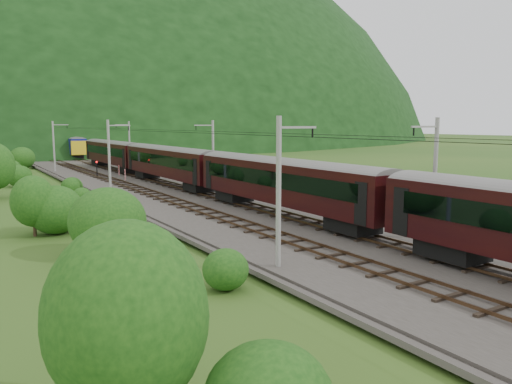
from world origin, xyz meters
TOP-DOWN VIEW (x-y plane):
  - ground at (0.00, 0.00)m, footprint 600.00×600.00m
  - railbed at (0.00, 10.00)m, footprint 14.00×220.00m
  - track_left at (-2.40, 10.00)m, footprint 2.40×220.00m
  - track_right at (2.40, 10.00)m, footprint 2.40×220.00m
  - catenary_left at (-6.12, 32.00)m, footprint 2.54×192.28m
  - catenary_right at (6.12, 32.00)m, footprint 2.54×192.28m
  - overhead_wires at (0.00, 10.00)m, footprint 4.83×198.00m
  - train at (2.40, 23.83)m, footprint 3.20×153.62m
  - hazard_post_near at (-0.54, 45.07)m, footprint 0.16×0.16m
  - hazard_post_far at (0.63, 51.82)m, footprint 0.16×0.16m
  - signal at (-3.03, 50.07)m, footprint 0.26×0.26m
  - vegetation_left at (-14.30, 23.22)m, footprint 12.39×144.30m
  - vegetation_right at (12.11, 16.87)m, footprint 6.43×96.92m

SIDE VIEW (x-z plane):
  - ground at x=0.00m, z-range 0.00..0.00m
  - railbed at x=0.00m, z-range 0.00..0.30m
  - track_left at x=-2.40m, z-range 0.24..0.51m
  - track_right at x=2.40m, z-range 0.24..0.51m
  - hazard_post_near at x=-0.54m, z-range 0.30..1.78m
  - hazard_post_far at x=0.63m, z-range 0.30..1.80m
  - vegetation_right at x=12.11m, z-range -0.10..2.77m
  - signal at x=-3.03m, z-range 0.50..2.86m
  - vegetation_left at x=-14.30m, z-range -0.78..5.16m
  - train at x=2.40m, z-range 0.97..6.55m
  - catenary_left at x=-6.12m, z-range 0.50..8.50m
  - catenary_right at x=6.12m, z-range 0.50..8.50m
  - overhead_wires at x=0.00m, z-range 7.08..7.12m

